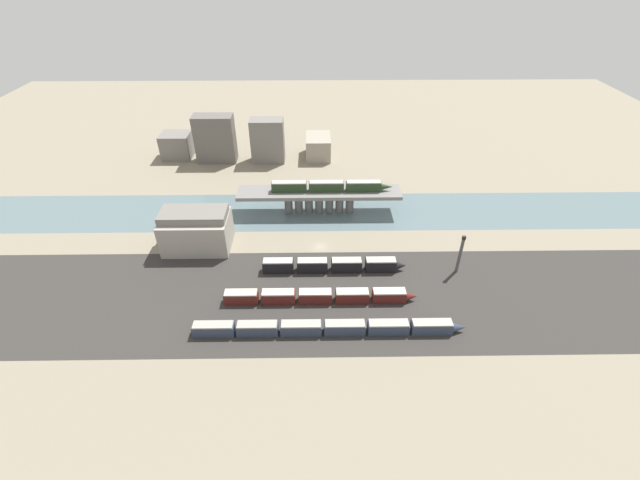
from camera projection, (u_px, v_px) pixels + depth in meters
The scene contains 14 objects.
ground_plane at pixel (320, 247), 139.34m from camera, with size 400.00×400.00×0.00m, color gray.
railbed_yard at pixel (321, 298), 119.75m from camera, with size 280.00×42.00×0.01m, color #33302D.
river_water at pixel (319, 211), 157.46m from camera, with size 320.00×26.01×0.01m, color slate.
bridge at pixel (319, 196), 153.78m from camera, with size 58.42×9.91×8.56m.
train_on_bridge at pixel (330, 186), 151.51m from camera, with size 43.09×2.71×3.70m.
train_yard_near at pixel (328, 328), 108.13m from camera, with size 69.28×2.96×3.48m.
train_yard_mid at pixel (320, 296), 117.57m from camera, with size 53.14×3.15×3.64m.
train_yard_far at pixel (333, 265), 128.34m from camera, with size 43.15×3.08×4.11m.
warehouse_building at pixel (196, 230), 136.26m from camera, with size 21.06×14.02×13.24m.
signal_tower at pixel (460, 254), 125.59m from camera, with size 1.00×0.93×12.88m.
city_block_far_left at pixel (177, 145), 193.89m from camera, with size 12.93×11.26×10.89m, color slate.
city_block_left at pixel (215, 139), 187.53m from camera, with size 17.13×8.25×20.69m, color #605B56.
city_block_center at pixel (268, 141), 187.93m from camera, with size 14.38×8.28×19.05m, color slate.
city_block_right at pixel (318, 147), 194.34m from camera, with size 10.96×15.93×9.63m, color gray.
Camera 1 is at (-1.55, -112.40, 82.37)m, focal length 24.00 mm.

